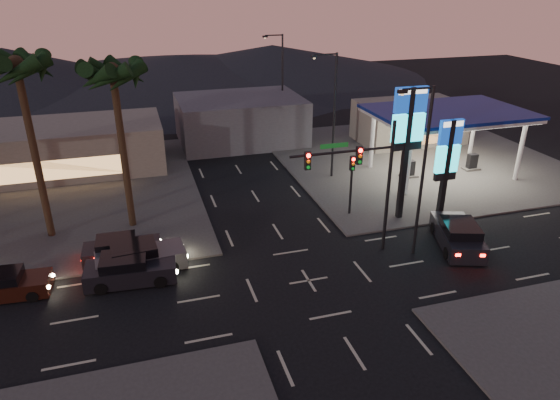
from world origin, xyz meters
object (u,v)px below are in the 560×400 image
object	(u,v)px
traffic_signal_mast	(362,172)
car_lane_b_mid	(121,249)
pylon_sign_short	(448,155)
suv_station	(458,235)
car_lane_a_front	(130,270)
car_lane_a_mid	(6,285)
car_lane_b_front	(140,258)
gas_station	(448,115)
pylon_sign_tall	(408,128)

from	to	relation	value
traffic_signal_mast	car_lane_b_mid	world-z (taller)	traffic_signal_mast
pylon_sign_short	traffic_signal_mast	xyz separation A→B (m)	(-7.24, -2.51, 0.57)
traffic_signal_mast	suv_station	bearing A→B (deg)	-9.20
car_lane_a_front	car_lane_a_mid	xyz separation A→B (m)	(-6.16, 0.43, -0.09)
car_lane_b_front	gas_station	bearing A→B (deg)	18.35
car_lane_a_front	car_lane_b_front	distance (m)	1.22
pylon_sign_short	suv_station	size ratio (longest dim) A/B	1.28
car_lane_b_mid	suv_station	size ratio (longest dim) A/B	0.83
car_lane_a_mid	car_lane_b_front	world-z (taller)	car_lane_b_front
pylon_sign_tall	car_lane_a_mid	xyz separation A→B (m)	(-23.95, -2.36, -5.74)
car_lane_b_mid	car_lane_b_front	bearing A→B (deg)	-55.04
pylon_sign_tall	car_lane_b_front	bearing A→B (deg)	-174.36
pylon_sign_tall	car_lane_a_mid	size ratio (longest dim) A/B	2.04
pylon_sign_short	traffic_signal_mast	size ratio (longest dim) A/B	0.88
pylon_sign_tall	car_lane_b_mid	bearing A→B (deg)	-179.11
pylon_sign_tall	car_lane_a_mid	world-z (taller)	pylon_sign_tall
traffic_signal_mast	car_lane_a_front	distance (m)	13.81
car_lane_a_front	suv_station	xyz separation A→B (m)	(19.26, -1.74, 0.05)
car_lane_b_front	suv_station	world-z (taller)	suv_station
gas_station	car_lane_a_mid	xyz separation A→B (m)	(-31.45, -8.86, -4.43)
car_lane_a_front	gas_station	bearing A→B (deg)	20.16
traffic_signal_mast	car_lane_b_mid	distance (m)	14.58
gas_station	car_lane_b_mid	bearing A→B (deg)	-165.22
gas_station	car_lane_a_mid	world-z (taller)	gas_station
pylon_sign_short	traffic_signal_mast	distance (m)	7.69
pylon_sign_tall	pylon_sign_short	world-z (taller)	pylon_sign_tall
pylon_sign_tall	pylon_sign_short	xyz separation A→B (m)	(2.50, -1.00, -1.74)
suv_station	car_lane_a_front	bearing A→B (deg)	174.85
car_lane_b_front	suv_station	distance (m)	18.91
pylon_sign_short	pylon_sign_tall	bearing A→B (deg)	158.20
car_lane_a_mid	suv_station	size ratio (longest dim) A/B	0.81
traffic_signal_mast	suv_station	size ratio (longest dim) A/B	1.46
traffic_signal_mast	suv_station	distance (m)	7.71
suv_station	traffic_signal_mast	bearing A→B (deg)	170.80
car_lane_a_mid	suv_station	bearing A→B (deg)	-4.86
car_lane_b_front	car_lane_b_mid	world-z (taller)	car_lane_b_front
traffic_signal_mast	car_lane_b_mid	bearing A→B (deg)	166.52
car_lane_a_front	suv_station	bearing A→B (deg)	-5.15
car_lane_a_front	car_lane_b_mid	world-z (taller)	car_lane_a_front
pylon_sign_short	car_lane_b_mid	xyz separation A→B (m)	(-20.71, 0.72, -3.98)
car_lane_a_mid	car_lane_b_mid	xyz separation A→B (m)	(5.74, 2.08, 0.03)
gas_station	traffic_signal_mast	xyz separation A→B (m)	(-12.24, -10.01, 0.15)
pylon_sign_tall	car_lane_a_front	bearing A→B (deg)	-171.11
pylon_sign_tall	car_lane_b_front	xyz separation A→B (m)	(-17.22, -1.70, -5.64)
car_lane_a_front	suv_station	size ratio (longest dim) A/B	0.92
gas_station	pylon_sign_short	world-z (taller)	pylon_sign_short
traffic_signal_mast	car_lane_a_front	size ratio (longest dim) A/B	1.60
gas_station	traffic_signal_mast	bearing A→B (deg)	-140.72
car_lane_a_front	car_lane_b_mid	bearing A→B (deg)	99.64
traffic_signal_mast	car_lane_b_mid	xyz separation A→B (m)	(-13.47, 3.23, -4.55)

